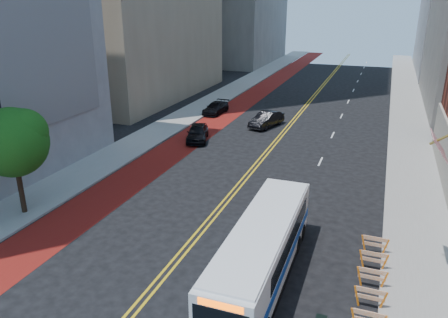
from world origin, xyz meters
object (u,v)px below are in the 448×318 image
transit_bus (262,251)px  car_a (197,133)px  car_b (267,119)px  car_c (216,108)px  street_tree (13,140)px

transit_bus → car_a: size_ratio=2.44×
transit_bus → car_b: bearing=104.1°
car_c → car_a: bearing=-74.3°
car_a → car_c: bearing=84.5°
transit_bus → car_c: bearing=114.8°
car_a → car_b: size_ratio=0.95×
transit_bus → car_c: (-13.91, 29.45, -0.95)m
street_tree → transit_bus: 16.26m
car_a → car_b: 8.51m
street_tree → car_a: 18.59m
car_a → car_b: car_b is taller
street_tree → car_b: size_ratio=1.38×
transit_bus → car_a: 22.47m
street_tree → car_a: (4.11, 17.66, -4.12)m
car_b → car_c: (-7.09, 3.36, -0.13)m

